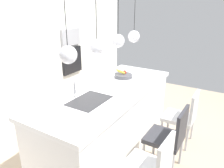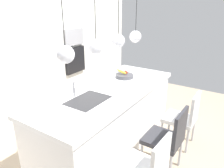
# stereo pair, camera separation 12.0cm
# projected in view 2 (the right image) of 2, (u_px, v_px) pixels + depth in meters

# --- Properties ---
(floor) EXTENTS (6.60, 6.60, 0.00)m
(floor) POSITION_uv_depth(u_px,v_px,m) (109.00, 144.00, 3.48)
(floor) COLOR tan
(floor) RESTS_ON ground
(back_wall) EXTENTS (6.00, 0.10, 2.60)m
(back_wall) POSITION_uv_depth(u_px,v_px,m) (33.00, 53.00, 3.89)
(back_wall) COLOR silver
(back_wall) RESTS_ON ground
(kitchen_island) EXTENTS (2.55, 1.00, 0.96)m
(kitchen_island) POSITION_uv_depth(u_px,v_px,m) (108.00, 118.00, 3.32)
(kitchen_island) COLOR white
(kitchen_island) RESTS_ON ground
(sink_basin) EXTENTS (0.56, 0.40, 0.02)m
(sink_basin) POSITION_uv_depth(u_px,v_px,m) (88.00, 101.00, 2.79)
(sink_basin) COLOR #2D2D30
(sink_basin) RESTS_ON kitchen_island
(faucet) EXTENTS (0.02, 0.17, 0.22)m
(faucet) POSITION_uv_depth(u_px,v_px,m) (75.00, 87.00, 2.85)
(faucet) COLOR silver
(faucet) RESTS_ON kitchen_island
(fruit_bowl) EXTENTS (0.30, 0.30, 0.15)m
(fruit_bowl) POSITION_uv_depth(u_px,v_px,m) (124.00, 76.00, 3.63)
(fruit_bowl) COLOR #4C4C51
(fruit_bowl) RESTS_ON kitchen_island
(microwave) EXTENTS (0.54, 0.08, 0.34)m
(microwave) POSITION_uv_depth(u_px,v_px,m) (73.00, 37.00, 4.57)
(microwave) COLOR #9E9EA3
(microwave) RESTS_ON back_wall
(oven) EXTENTS (0.56, 0.08, 0.56)m
(oven) POSITION_uv_depth(u_px,v_px,m) (75.00, 60.00, 4.74)
(oven) COLOR black
(oven) RESTS_ON back_wall
(chair_near) EXTENTS (0.44, 0.48, 0.90)m
(chair_near) POSITION_uv_depth(u_px,v_px,m) (147.00, 167.00, 2.28)
(chair_near) COLOR silver
(chair_near) RESTS_ON ground
(chair_middle) EXTENTS (0.46, 0.46, 0.93)m
(chair_middle) POSITION_uv_depth(u_px,v_px,m) (168.00, 137.00, 2.76)
(chair_middle) COLOR #333338
(chair_middle) RESTS_ON ground
(chair_far) EXTENTS (0.42, 0.47, 0.90)m
(chair_far) POSITION_uv_depth(u_px,v_px,m) (184.00, 117.00, 3.33)
(chair_far) COLOR silver
(chair_far) RESTS_ON ground
(pendant_light_left) EXTENTS (0.20, 0.20, 0.80)m
(pendant_light_left) POSITION_uv_depth(u_px,v_px,m) (66.00, 54.00, 2.30)
(pendant_light_left) COLOR silver
(pendant_light_center_left) EXTENTS (0.20, 0.20, 0.80)m
(pendant_light_center_left) POSITION_uv_depth(u_px,v_px,m) (96.00, 47.00, 2.71)
(pendant_light_center_left) COLOR silver
(pendant_light_center_right) EXTENTS (0.20, 0.20, 0.80)m
(pendant_light_center_right) POSITION_uv_depth(u_px,v_px,m) (118.00, 41.00, 3.12)
(pendant_light_center_right) COLOR silver
(pendant_light_right) EXTENTS (0.20, 0.20, 0.80)m
(pendant_light_right) POSITION_uv_depth(u_px,v_px,m) (135.00, 37.00, 3.54)
(pendant_light_right) COLOR silver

